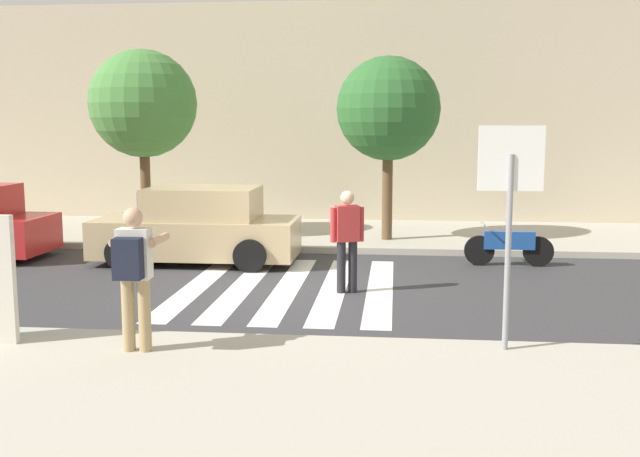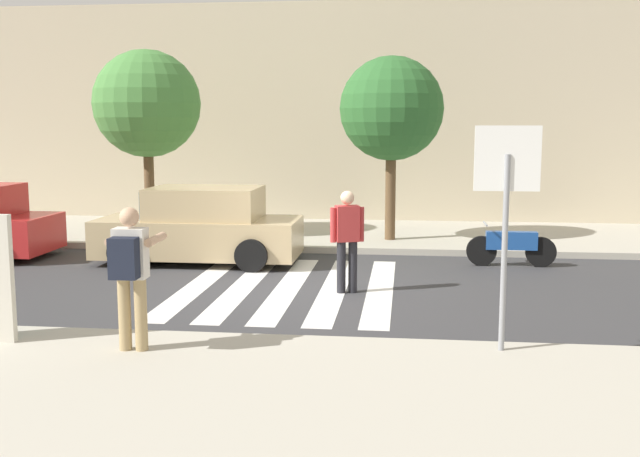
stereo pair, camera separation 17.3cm
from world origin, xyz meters
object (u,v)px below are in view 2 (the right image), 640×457
(street_tree_center, at_px, (392,109))
(parked_car_tan, at_px, (201,227))
(photographer_with_backpack, at_px, (130,266))
(motorcycle, at_px, (511,246))
(pedestrian_crossing, at_px, (347,236))
(street_tree_west, at_px, (147,104))
(stop_sign, at_px, (506,188))

(street_tree_center, bearing_deg, parked_car_tan, -145.42)
(photographer_with_backpack, distance_m, motorcycle, 8.57)
(street_tree_center, bearing_deg, pedestrian_crossing, -96.86)
(photographer_with_backpack, height_order, street_tree_center, street_tree_center)
(photographer_with_backpack, xyz_separation_m, street_tree_west, (-2.88, 8.87, 2.10))
(motorcycle, bearing_deg, street_tree_center, 136.70)
(photographer_with_backpack, relative_size, street_tree_center, 0.41)
(pedestrian_crossing, height_order, street_tree_center, street_tree_center)
(stop_sign, bearing_deg, pedestrian_crossing, 121.88)
(pedestrian_crossing, xyz_separation_m, street_tree_center, (0.60, 5.03, 2.17))
(street_tree_west, bearing_deg, street_tree_center, 1.25)
(pedestrian_crossing, bearing_deg, stop_sign, -58.12)
(motorcycle, xyz_separation_m, street_tree_center, (-2.46, 2.32, 2.73))
(street_tree_west, bearing_deg, parked_car_tan, -52.11)
(street_tree_center, bearing_deg, motorcycle, -43.30)
(pedestrian_crossing, relative_size, motorcycle, 0.98)
(pedestrian_crossing, relative_size, parked_car_tan, 0.42)
(parked_car_tan, bearing_deg, street_tree_west, 127.89)
(street_tree_west, height_order, street_tree_center, street_tree_west)
(parked_car_tan, relative_size, street_tree_center, 0.97)
(pedestrian_crossing, distance_m, street_tree_center, 5.51)
(photographer_with_backpack, bearing_deg, street_tree_center, 72.38)
(motorcycle, height_order, street_tree_west, street_tree_west)
(street_tree_west, xyz_separation_m, street_tree_center, (5.74, 0.13, -0.12))
(photographer_with_backpack, bearing_deg, parked_car_tan, 98.36)
(parked_car_tan, xyz_separation_m, street_tree_west, (-1.94, 2.49, 2.55))
(motorcycle, relative_size, street_tree_center, 0.42)
(motorcycle, relative_size, street_tree_west, 0.40)
(motorcycle, bearing_deg, pedestrian_crossing, -138.52)
(pedestrian_crossing, xyz_separation_m, parked_car_tan, (-3.19, 2.41, -0.25))
(street_tree_west, bearing_deg, photographer_with_backpack, -72.03)
(street_tree_west, bearing_deg, pedestrian_crossing, -43.68)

